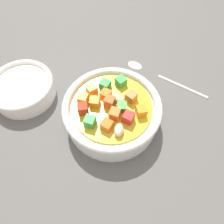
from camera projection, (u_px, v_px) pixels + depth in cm
name	position (u px, v px, depth cm)	size (l,w,h in cm)	color
ground_plane	(112.00, 121.00, 42.64)	(140.00, 140.00, 2.00)	#565451
soup_bowl_main	(112.00, 111.00, 39.10)	(18.84, 18.84, 6.99)	white
spoon	(155.00, 74.00, 47.57)	(2.59, 20.24, 0.78)	silver
side_bowl_small	(23.00, 88.00, 43.14)	(13.53, 13.53, 4.17)	white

